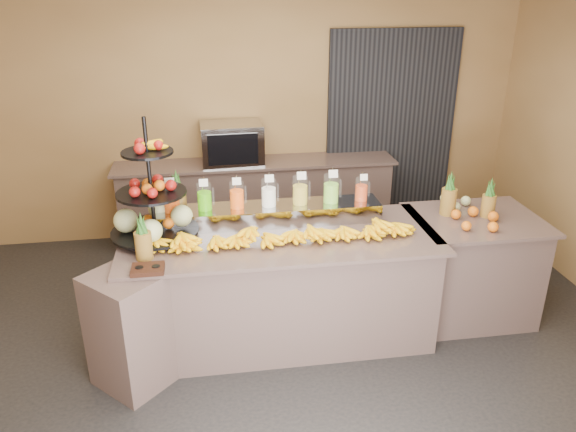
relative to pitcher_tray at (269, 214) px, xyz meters
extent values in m
plane|color=black|center=(0.05, -0.58, -1.01)|extent=(6.00, 6.00, 0.00)
cube|color=brown|center=(0.05, 1.93, 0.39)|extent=(6.00, 0.02, 2.80)
cube|color=black|center=(1.65, 1.88, 0.19)|extent=(1.50, 0.06, 2.20)
cube|color=gray|center=(0.05, -0.28, -0.56)|extent=(2.40, 0.90, 0.90)
cube|color=gray|center=(0.05, -0.28, -0.09)|extent=(2.50, 1.00, 0.03)
cube|color=gray|center=(-1.10, -0.68, -0.56)|extent=(0.71, 0.71, 0.90)
cube|color=gray|center=(1.75, -0.18, -0.56)|extent=(1.00, 0.80, 0.90)
cube|color=gray|center=(1.75, -0.18, -0.09)|extent=(1.08, 0.88, 0.03)
cube|color=gray|center=(0.05, 1.67, -0.56)|extent=(3.00, 0.50, 0.90)
cube|color=gray|center=(0.05, 1.67, -0.09)|extent=(3.10, 0.55, 0.03)
cube|color=gray|center=(0.00, 0.00, 0.00)|extent=(1.85, 0.30, 0.15)
cylinder|color=silver|center=(-0.78, 0.00, 0.19)|extent=(0.13, 0.13, 0.24)
cylinder|color=#CF4307|center=(-0.78, 0.00, 0.16)|extent=(0.12, 0.12, 0.16)
cylinder|color=gray|center=(-0.80, 0.01, 0.25)|extent=(0.01, 0.01, 0.28)
cube|color=white|center=(-0.78, -0.06, 0.35)|extent=(0.08, 0.02, 0.06)
cylinder|color=silver|center=(-0.52, 0.00, 0.18)|extent=(0.12, 0.12, 0.22)
cylinder|color=#3CAE01|center=(-0.52, 0.00, 0.15)|extent=(0.11, 0.11, 0.15)
cylinder|color=gray|center=(-0.53, 0.01, 0.23)|extent=(0.01, 0.01, 0.26)
cube|color=white|center=(-0.52, -0.05, 0.32)|extent=(0.07, 0.02, 0.06)
cylinder|color=silver|center=(-0.26, 0.00, 0.18)|extent=(0.12, 0.12, 0.22)
cylinder|color=#FF580B|center=(-0.26, 0.00, 0.15)|extent=(0.11, 0.11, 0.15)
cylinder|color=gray|center=(-0.27, 0.01, 0.23)|extent=(0.01, 0.01, 0.26)
cube|color=white|center=(-0.26, -0.05, 0.32)|extent=(0.07, 0.02, 0.06)
cylinder|color=silver|center=(0.00, 0.00, 0.19)|extent=(0.12, 0.12, 0.23)
cylinder|color=white|center=(0.00, 0.00, 0.15)|extent=(0.11, 0.11, 0.15)
cylinder|color=gray|center=(-0.02, 0.01, 0.24)|extent=(0.01, 0.01, 0.27)
cube|color=white|center=(0.00, -0.06, 0.33)|extent=(0.07, 0.02, 0.06)
cylinder|color=silver|center=(0.26, 0.00, 0.19)|extent=(0.13, 0.13, 0.23)
cylinder|color=gold|center=(0.26, 0.00, 0.15)|extent=(0.12, 0.12, 0.16)
cylinder|color=gray|center=(0.24, 0.01, 0.25)|extent=(0.01, 0.01, 0.28)
cube|color=white|center=(0.26, -0.06, 0.34)|extent=(0.07, 0.02, 0.06)
cylinder|color=silver|center=(0.52, 0.00, 0.19)|extent=(0.13, 0.13, 0.24)
cylinder|color=#80D03C|center=(0.52, 0.00, 0.16)|extent=(0.12, 0.12, 0.16)
cylinder|color=gray|center=(0.50, 0.01, 0.25)|extent=(0.01, 0.01, 0.28)
cube|color=white|center=(0.52, -0.06, 0.34)|extent=(0.08, 0.02, 0.06)
cylinder|color=silver|center=(0.78, 0.00, 0.17)|extent=(0.11, 0.11, 0.20)
cylinder|color=#CA3F15|center=(0.78, 0.00, 0.14)|extent=(0.10, 0.10, 0.13)
cylinder|color=gray|center=(0.77, 0.01, 0.22)|extent=(0.01, 0.01, 0.23)
cube|color=white|center=(0.78, -0.05, 0.30)|extent=(0.06, 0.02, 0.05)
ellipsoid|color=#FFB60C|center=(-0.89, -0.36, -0.02)|extent=(0.26, 0.19, 0.11)
ellipsoid|color=#FFB60C|center=(-0.68, -0.36, -0.02)|extent=(0.26, 0.19, 0.11)
ellipsoid|color=#FFB60C|center=(-0.47, -0.36, -0.02)|extent=(0.26, 0.19, 0.11)
ellipsoid|color=#FFB60C|center=(-0.27, -0.36, -0.02)|extent=(0.26, 0.19, 0.11)
ellipsoid|color=#FFB60C|center=(-0.06, -0.36, -0.02)|extent=(0.26, 0.19, 0.11)
ellipsoid|color=#FFB60C|center=(0.15, -0.36, -0.02)|extent=(0.26, 0.19, 0.11)
ellipsoid|color=#FFB60C|center=(0.35, -0.36, -0.02)|extent=(0.26, 0.19, 0.11)
ellipsoid|color=#FFB60C|center=(0.56, -0.36, -0.02)|extent=(0.26, 0.19, 0.11)
ellipsoid|color=#FFB60C|center=(0.77, -0.36, -0.02)|extent=(0.26, 0.19, 0.11)
ellipsoid|color=#FFB60C|center=(0.97, -0.36, -0.02)|extent=(0.26, 0.19, 0.11)
ellipsoid|color=#FFB60C|center=(-0.70, -0.36, 0.05)|extent=(0.21, 0.17, 0.10)
ellipsoid|color=#FFB60C|center=(-0.20, -0.36, 0.05)|extent=(0.21, 0.17, 0.10)
ellipsoid|color=#FFB60C|center=(0.29, -0.36, 0.05)|extent=(0.21, 0.17, 0.10)
ellipsoid|color=#FFB60C|center=(0.79, -0.36, 0.05)|extent=(0.21, 0.17, 0.10)
cylinder|color=black|center=(-0.92, -0.15, 0.40)|extent=(0.03, 0.03, 0.96)
cylinder|color=black|center=(-0.92, -0.15, -0.02)|extent=(0.77, 0.77, 0.02)
cylinder|color=black|center=(-0.92, -0.15, 0.30)|extent=(0.61, 0.61, 0.02)
cylinder|color=black|center=(-0.92, -0.15, 0.62)|extent=(0.44, 0.44, 0.02)
sphere|color=beige|center=(-0.70, -0.15, 0.08)|extent=(0.18, 0.18, 0.18)
sphere|color=maroon|center=(-0.77, -0.15, 0.35)|extent=(0.09, 0.09, 0.09)
sphere|color=orange|center=(-1.02, -0.15, 0.04)|extent=(0.10, 0.10, 0.10)
cube|color=black|center=(-0.93, -0.71, -0.06)|extent=(0.23, 0.17, 0.03)
cylinder|color=brown|center=(-0.97, -0.51, 0.03)|extent=(0.12, 0.12, 0.21)
cone|color=#1D521B|center=(-0.97, -0.51, 0.21)|extent=(0.06, 0.06, 0.16)
cylinder|color=brown|center=(-0.74, 0.22, 0.06)|extent=(0.14, 0.14, 0.27)
cone|color=#1D521B|center=(-0.74, 0.22, 0.27)|extent=(0.07, 0.07, 0.16)
cylinder|color=brown|center=(1.54, -0.06, 0.04)|extent=(0.12, 0.12, 0.23)
cylinder|color=brown|center=(1.85, -0.16, 0.02)|extent=(0.12, 0.12, 0.19)
ellipsoid|color=orange|center=(1.68, -0.30, -0.03)|extent=(0.35, 0.23, 0.09)
cube|color=gray|center=(-0.20, 1.67, 0.14)|extent=(0.67, 0.48, 0.44)
camera|label=1|loc=(-0.49, -4.24, 1.82)|focal=35.00mm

